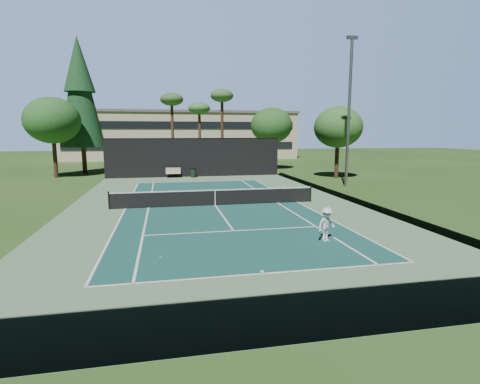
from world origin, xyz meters
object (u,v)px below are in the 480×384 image
Objects in this scene: tennis_ball_d at (115,199)px; tennis_ball_a at (160,257)px; player at (327,224)px; trash_bin at (193,173)px; tennis_ball_b at (172,195)px; park_bench at (173,172)px; tennis_net at (215,197)px; tennis_ball_c at (223,192)px.

tennis_ball_a is at bearing -76.20° from tennis_ball_d.
player is 1.54× the size of trash_bin.
park_bench is at bearing 88.27° from tennis_ball_b.
player reaches higher than tennis_net.
player reaches higher than trash_bin.
tennis_net is 5.16m from tennis_ball_b.
park_bench reaches higher than trash_bin.
tennis_ball_d is at bearing 107.45° from player.
tennis_ball_c is 0.07× the size of trash_bin.
player reaches higher than tennis_ball_b.
tennis_net reaches higher than tennis_ball_a.
tennis_net reaches higher than park_bench.
player is 14.02m from tennis_ball_c.
tennis_ball_a is at bearing -97.12° from trash_bin.
park_bench is (1.08, 25.10, 0.52)m from tennis_ball_a.
tennis_ball_a is at bearing -93.06° from tennis_ball_b.
tennis_net is at bearing -89.17° from trash_bin.
tennis_ball_c is at bearing 11.83° from tennis_ball_d.
tennis_ball_b is (0.75, 13.96, 0.01)m from tennis_ball_a.
tennis_ball_b reaches higher than tennis_ball_c.
park_bench is at bearing 81.27° from player.
tennis_ball_c is 1.11× the size of tennis_ball_d.
tennis_ball_b is at bearing 14.15° from tennis_ball_d.
tennis_ball_d is 13.40m from trash_bin.
player is 14.56m from tennis_ball_b.
tennis_ball_d is at bearing -109.38° from park_bench.
player reaches higher than park_bench.
tennis_ball_b is 1.13× the size of tennis_ball_c.
tennis_net is 10.10m from tennis_ball_a.
trash_bin is (-0.22, 15.27, -0.08)m from tennis_net.
player is 22.45× the size of tennis_ball_c.
player is at bearing -64.92° from tennis_ball_b.
tennis_ball_a is 1.02× the size of tennis_ball_d.
tennis_ball_c is at bearing 75.99° from tennis_net.
tennis_ball_a is 0.92× the size of tennis_ball_c.
trash_bin is at bearing 82.88° from tennis_ball_a.
tennis_ball_b is 4.05m from tennis_ball_d.
trash_bin is (-3.81, 24.01, -0.25)m from player.
player is 24.37× the size of tennis_ball_a.
tennis_net is 198.47× the size of tennis_ball_c.
trash_bin is at bearing -8.58° from park_bench.
trash_bin is (2.35, 10.84, 0.44)m from tennis_ball_b.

